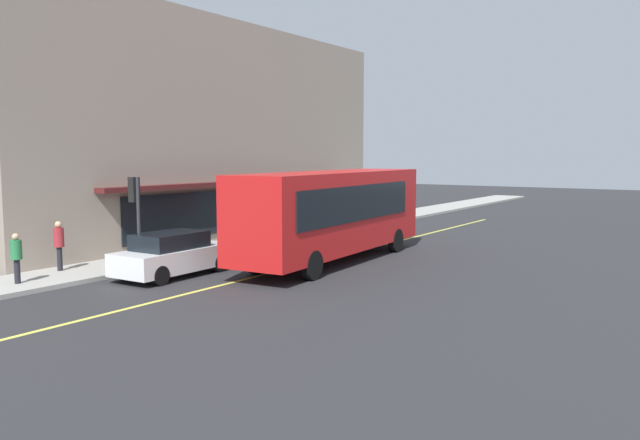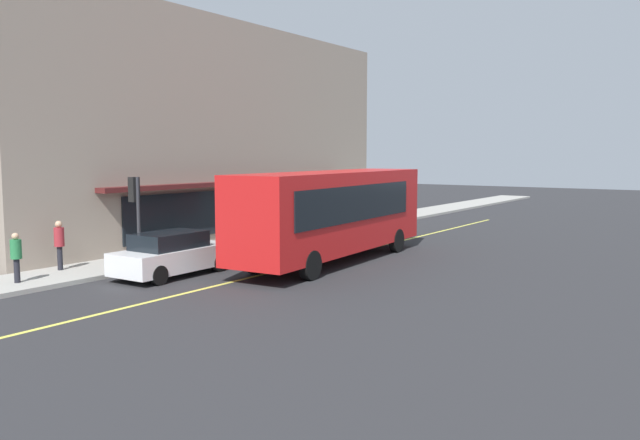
{
  "view_description": "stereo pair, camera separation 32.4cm",
  "coord_description": "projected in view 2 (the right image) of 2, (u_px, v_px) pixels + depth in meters",
  "views": [
    {
      "loc": [
        -21.57,
        -13.76,
        4.18
      ],
      "look_at": [
        -0.94,
        0.04,
        1.6
      ],
      "focal_mm": 35.81,
      "sensor_mm": 36.0,
      "label": 1
    },
    {
      "loc": [
        -21.39,
        -14.03,
        4.18
      ],
      "look_at": [
        -0.94,
        0.04,
        1.6
      ],
      "focal_mm": 35.81,
      "sensor_mm": 36.0,
      "label": 2
    }
  ],
  "objects": [
    {
      "name": "ground",
      "position": [
        334.0,
        257.0,
        25.87
      ],
      "size": [
        120.0,
        120.0,
        0.0
      ],
      "primitive_type": "plane",
      "color": "#28282B"
    },
    {
      "name": "sidewalk",
      "position": [
        237.0,
        245.0,
        28.81
      ],
      "size": [
        80.0,
        2.82,
        0.15
      ],
      "primitive_type": "cube",
      "color": "#9E9B93",
      "rests_on": "ground"
    },
    {
      "name": "lane_centre_stripe",
      "position": [
        334.0,
        257.0,
        25.87
      ],
      "size": [
        36.0,
        0.16,
        0.01
      ],
      "primitive_type": "cube",
      "color": "#D8D14C",
      "rests_on": "ground"
    },
    {
      "name": "storefront_building",
      "position": [
        176.0,
        133.0,
        33.23
      ],
      "size": [
        23.86,
        9.62,
        10.49
      ],
      "color": "gray",
      "rests_on": "ground"
    },
    {
      "name": "bus",
      "position": [
        333.0,
        211.0,
        24.61
      ],
      "size": [
        11.27,
        3.25,
        3.5
      ],
      "color": "red",
      "rests_on": "ground"
    },
    {
      "name": "traffic_light",
      "position": [
        135.0,
        200.0,
        22.99
      ],
      "size": [
        0.3,
        0.52,
        3.2
      ],
      "color": "#2D2D33",
      "rests_on": "sidewalk"
    },
    {
      "name": "car_white",
      "position": [
        172.0,
        254.0,
        21.89
      ],
      "size": [
        4.35,
        1.95,
        1.52
      ],
      "color": "white",
      "rests_on": "ground"
    },
    {
      "name": "pedestrian_mid_block",
      "position": [
        59.0,
        241.0,
        22.1
      ],
      "size": [
        0.34,
        0.34,
        1.72
      ],
      "color": "black",
      "rests_on": "sidewalk"
    },
    {
      "name": "pedestrian_waiting",
      "position": [
        16.0,
        253.0,
        19.93
      ],
      "size": [
        0.34,
        0.34,
        1.58
      ],
      "color": "black",
      "rests_on": "sidewalk"
    }
  ]
}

